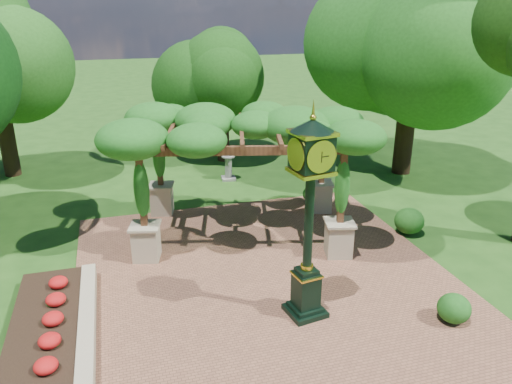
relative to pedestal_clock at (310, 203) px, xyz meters
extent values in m
plane|color=#1E4714|center=(-0.43, 0.28, -2.91)|extent=(120.00, 120.00, 0.00)
cube|color=brown|center=(-0.43, 1.28, -2.89)|extent=(10.00, 12.00, 0.04)
cube|color=#C6B793|center=(-5.03, 0.78, -2.71)|extent=(0.35, 5.00, 0.40)
cube|color=red|center=(-5.93, 0.78, -2.73)|extent=(1.50, 5.00, 0.36)
cube|color=black|center=(0.00, 0.00, -2.80)|extent=(0.98, 0.98, 0.13)
cube|color=black|center=(0.00, 0.00, -2.23)|extent=(0.61, 0.61, 0.96)
cube|color=gold|center=(0.00, 0.00, -1.80)|extent=(0.68, 0.68, 0.04)
cylinder|color=black|center=(0.00, 0.00, -0.42)|extent=(0.24, 0.24, 2.45)
cube|color=black|center=(0.00, 0.00, 1.18)|extent=(0.85, 0.85, 0.74)
cylinder|color=white|center=(0.06, -0.37, 1.18)|extent=(0.64, 0.13, 0.64)
cone|color=black|center=(0.00, 0.00, 1.76)|extent=(1.10, 1.10, 0.27)
sphere|color=gold|center=(0.00, 0.00, 1.92)|extent=(0.15, 0.15, 0.15)
cube|color=tan|center=(-3.42, 3.88, -2.36)|extent=(0.89, 0.89, 1.01)
cube|color=#52311C|center=(-3.42, 3.88, -0.76)|extent=(0.22, 0.22, 2.08)
cube|color=tan|center=(2.04, 2.53, -2.36)|extent=(0.89, 0.89, 1.01)
cube|color=#52311C|center=(2.04, 2.53, -0.76)|extent=(0.22, 0.22, 2.08)
cube|color=tan|center=(-2.61, 7.16, -2.36)|extent=(0.89, 0.89, 1.01)
cube|color=#52311C|center=(-2.61, 7.16, -0.76)|extent=(0.22, 0.22, 2.08)
cube|color=tan|center=(2.85, 5.80, -2.36)|extent=(0.89, 0.89, 1.01)
cube|color=#52311C|center=(2.85, 5.80, -0.76)|extent=(0.22, 0.22, 2.08)
cube|color=#52311C|center=(-0.69, 3.21, 0.38)|extent=(6.38, 1.73, 0.25)
cube|color=#52311C|center=(0.12, 6.48, 0.38)|extent=(6.38, 1.73, 0.25)
ellipsoid|color=#1D5B1A|center=(-0.28, 4.84, 0.68)|extent=(7.31, 5.51, 1.13)
cube|color=gray|center=(0.49, 10.06, -2.85)|extent=(0.64, 0.64, 0.11)
cylinder|color=gray|center=(0.49, 10.06, -2.38)|extent=(0.33, 0.33, 0.95)
cylinder|color=gray|center=(0.49, 10.06, -1.88)|extent=(0.61, 0.61, 0.05)
ellipsoid|color=#1B5317|center=(3.21, -1.27, -2.52)|extent=(0.91, 0.91, 0.70)
ellipsoid|color=#205819|center=(4.87, 3.24, -2.44)|extent=(0.96, 0.96, 0.85)
ellipsoid|color=#205919|center=(2.88, 6.60, -2.55)|extent=(0.82, 0.82, 0.64)
cylinder|color=#2F1F12|center=(-8.40, 13.31, -1.35)|extent=(0.67, 0.67, 3.12)
cylinder|color=#372216|center=(0.90, 12.84, -1.73)|extent=(0.57, 0.57, 2.35)
ellipsoid|color=#153E0F|center=(0.90, 12.84, 1.29)|extent=(4.03, 4.03, 3.71)
cylinder|color=black|center=(8.04, 8.87, -1.02)|extent=(0.79, 0.79, 3.77)
ellipsoid|color=#22611B|center=(8.04, 8.87, 3.84)|extent=(5.87, 5.87, 5.95)
camera|label=1|loc=(-4.00, -9.47, 4.17)|focal=35.00mm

